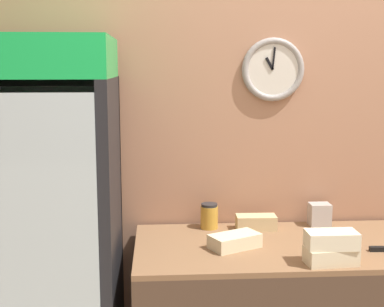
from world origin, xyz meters
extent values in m
cube|color=#AD7A5B|center=(0.00, 1.31, 1.35)|extent=(5.20, 0.06, 2.70)
torus|color=gray|center=(0.00, 1.27, 1.73)|extent=(0.33, 0.04, 0.33)
cylinder|color=silver|center=(0.00, 1.27, 1.73)|extent=(0.27, 0.01, 0.27)
cube|color=black|center=(-0.02, 1.26, 1.76)|extent=(0.05, 0.01, 0.07)
cube|color=black|center=(0.00, 1.26, 1.79)|extent=(0.02, 0.01, 0.12)
cube|color=brown|center=(0.00, 0.91, 0.89)|extent=(1.45, 0.71, 0.02)
cube|color=black|center=(-1.17, 1.24, 0.85)|extent=(0.73, 0.04, 1.70)
cube|color=black|center=(-0.83, 0.92, 0.85)|extent=(0.05, 0.68, 1.70)
cube|color=white|center=(-1.17, 1.22, 0.85)|extent=(0.63, 0.02, 1.60)
cube|color=silver|center=(-1.17, 0.57, 0.85)|extent=(0.63, 0.01, 1.60)
cube|color=green|center=(-1.17, 0.89, 1.79)|extent=(0.73, 0.61, 0.18)
cube|color=silver|center=(-1.17, 0.90, 0.71)|extent=(0.61, 0.56, 0.01)
cube|color=silver|center=(-1.17, 0.90, 1.01)|extent=(0.61, 0.56, 0.01)
cube|color=silver|center=(-1.17, 0.90, 1.31)|extent=(0.61, 0.56, 0.01)
cylinder|color=#72337F|center=(-1.23, 0.66, 1.10)|extent=(0.06, 0.06, 0.16)
cylinder|color=#72337F|center=(-1.23, 0.66, 1.21)|extent=(0.02, 0.02, 0.07)
cylinder|color=navy|center=(-1.09, 0.67, 1.38)|extent=(0.07, 0.07, 0.11)
cylinder|color=navy|center=(-1.09, 0.67, 1.46)|extent=(0.03, 0.03, 0.05)
cylinder|color=#B2231E|center=(-0.99, 0.66, 1.09)|extent=(0.06, 0.06, 0.14)
cylinder|color=#B2231E|center=(-0.99, 0.66, 1.19)|extent=(0.02, 0.02, 0.06)
cylinder|color=navy|center=(-0.92, 0.66, 1.41)|extent=(0.06, 0.06, 0.18)
cylinder|color=navy|center=(-0.92, 0.66, 1.54)|extent=(0.02, 0.02, 0.08)
cube|color=beige|center=(0.14, 0.63, 0.94)|extent=(0.23, 0.14, 0.07)
cube|color=beige|center=(0.14, 0.63, 1.01)|extent=(0.22, 0.12, 0.07)
cube|color=tan|center=(-0.10, 1.14, 0.94)|extent=(0.21, 0.10, 0.08)
cube|color=beige|center=(-0.25, 0.87, 0.93)|extent=(0.27, 0.22, 0.07)
cube|color=black|center=(0.42, 0.77, 0.91)|extent=(0.11, 0.03, 0.02)
cylinder|color=gold|center=(-0.34, 1.18, 0.96)|extent=(0.09, 0.09, 0.12)
cylinder|color=#262628|center=(-0.34, 1.18, 1.03)|extent=(0.09, 0.09, 0.01)
cube|color=#B7B2AD|center=(0.26, 1.19, 0.96)|extent=(0.11, 0.09, 0.12)
camera|label=1|loc=(-0.61, -1.54, 1.75)|focal=50.00mm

